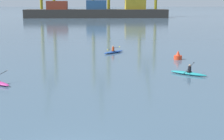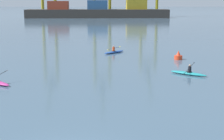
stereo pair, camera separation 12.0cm
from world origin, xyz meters
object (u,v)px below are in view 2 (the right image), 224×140
at_px(container_barge, 99,11).
at_px(kayak_blue, 114,52).
at_px(kayak_teal, 189,73).
at_px(channel_buoy, 178,56).

distance_m(container_barge, kayak_blue, 92.21).
xyz_separation_m(container_barge, kayak_teal, (8.08, -105.14, -2.36)).
distance_m(container_barge, kayak_teal, 105.47).
bearing_deg(kayak_blue, channel_buoy, -35.90).
distance_m(channel_buoy, kayak_teal, 8.01).
height_order(container_barge, channel_buoy, container_barge).
distance_m(container_barge, channel_buoy, 97.62).
relative_size(kayak_teal, kayak_blue, 1.06).
height_order(channel_buoy, kayak_teal, kayak_teal).
bearing_deg(container_barge, channel_buoy, -84.70).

